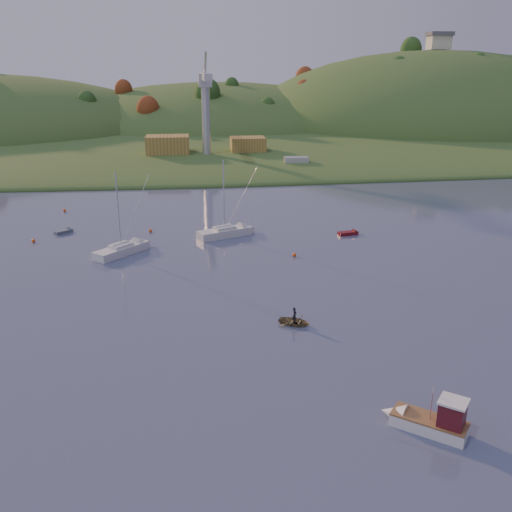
{
  "coord_description": "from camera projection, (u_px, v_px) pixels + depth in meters",
  "views": [
    {
      "loc": [
        -4.06,
        -27.5,
        24.62
      ],
      "look_at": [
        3.67,
        33.35,
        3.96
      ],
      "focal_mm": 40.0,
      "sensor_mm": 36.0,
      "label": 1
    }
  ],
  "objects": [
    {
      "name": "paddler",
      "position": [
        294.0,
        317.0,
        56.54
      ],
      "size": [
        0.61,
        0.7,
        1.6
      ],
      "primitive_type": "imported",
      "rotation": [
        0.0,
        0.0,
        1.08
      ],
      "color": "black",
      "rests_on": "ground"
    },
    {
      "name": "canoe",
      "position": [
        294.0,
        322.0,
        56.69
      ],
      "size": [
        3.84,
        3.47,
        0.65
      ],
      "primitive_type": "imported",
      "rotation": [
        0.0,
        0.0,
        1.08
      ],
      "color": "olive",
      "rests_on": "ground"
    },
    {
      "name": "hillside_trees",
      "position": [
        194.0,
        135.0,
        208.13
      ],
      "size": [
        280.0,
        50.0,
        32.0
      ],
      "primitive_type": null,
      "color": "#1B4619",
      "rests_on": "ground"
    },
    {
      "name": "red_tender",
      "position": [
        352.0,
        233.0,
        86.87
      ],
      "size": [
        3.65,
        1.86,
        1.18
      ],
      "rotation": [
        0.0,
        0.0,
        0.2
      ],
      "color": "#5F0D14",
      "rests_on": "ground"
    },
    {
      "name": "ground",
      "position": [
        265.0,
        497.0,
        34.2
      ],
      "size": [
        500.0,
        500.0,
        0.0
      ],
      "primitive_type": "plane",
      "color": "#3C4762",
      "rests_on": "ground"
    },
    {
      "name": "buoy_2",
      "position": [
        33.0,
        241.0,
        82.99
      ],
      "size": [
        0.5,
        0.5,
        0.5
      ],
      "primitive_type": "sphere",
      "color": "#F3510C",
      "rests_on": "ground"
    },
    {
      "name": "dock_crane",
      "position": [
        206.0,
        96.0,
        140.26
      ],
      "size": [
        3.2,
        28.0,
        20.3
      ],
      "color": "#B7B7BC",
      "rests_on": "wharf"
    },
    {
      "name": "buoy_3",
      "position": [
        150.0,
        231.0,
        88.03
      ],
      "size": [
        0.5,
        0.5,
        0.5
      ],
      "primitive_type": "sphere",
      "color": "#F3510C",
      "rests_on": "ground"
    },
    {
      "name": "grey_dinghy",
      "position": [
        67.0,
        231.0,
        87.91
      ],
      "size": [
        3.13,
        2.79,
        1.15
      ],
      "rotation": [
        0.0,
        0.0,
        0.66
      ],
      "color": "#4F5B68",
      "rests_on": "ground"
    },
    {
      "name": "buoy_1",
      "position": [
        294.0,
        255.0,
        76.86
      ],
      "size": [
        0.5,
        0.5,
        0.5
      ],
      "primitive_type": "sphere",
      "color": "#F3510C",
      "rests_on": "ground"
    },
    {
      "name": "hilltop_house",
      "position": [
        439.0,
        40.0,
        218.2
      ],
      "size": [
        9.0,
        7.0,
        6.45
      ],
      "color": "beige",
      "rests_on": "hill_right"
    },
    {
      "name": "wharf",
      "position": [
        218.0,
        159.0,
        149.11
      ],
      "size": [
        42.0,
        16.0,
        2.4
      ],
      "primitive_type": "cube",
      "color": "slate",
      "rests_on": "ground"
    },
    {
      "name": "shore_slope",
      "position": [
        195.0,
        142.0,
        189.32
      ],
      "size": [
        640.0,
        150.0,
        7.0
      ],
      "primitive_type": "ellipsoid",
      "color": "#285120",
      "rests_on": "ground"
    },
    {
      "name": "sailboat_near",
      "position": [
        121.0,
        249.0,
        77.56
      ],
      "size": [
        7.35,
        7.63,
        11.31
      ],
      "rotation": [
        0.0,
        0.0,
        0.82
      ],
      "color": "silver",
      "rests_on": "ground"
    },
    {
      "name": "hill_center",
      "position": [
        217.0,
        128.0,
        232.82
      ],
      "size": [
        140.0,
        120.0,
        36.0
      ],
      "primitive_type": "ellipsoid",
      "color": "#285120",
      "rests_on": "ground"
    },
    {
      "name": "shed_west",
      "position": [
        168.0,
        145.0,
        147.35
      ],
      "size": [
        11.0,
        8.0,
        4.8
      ],
      "primitive_type": "cube",
      "color": "olive",
      "rests_on": "wharf"
    },
    {
      "name": "far_shore",
      "position": [
        191.0,
        123.0,
        250.43
      ],
      "size": [
        620.0,
        220.0,
        1.5
      ],
      "primitive_type": "cube",
      "color": "#285120",
      "rests_on": "ground"
    },
    {
      "name": "fishing_boat",
      "position": [
        424.0,
        418.0,
        40.31
      ],
      "size": [
        5.95,
        5.33,
        3.9
      ],
      "rotation": [
        0.0,
        0.0,
        2.46
      ],
      "color": "silver",
      "rests_on": "ground"
    },
    {
      "name": "shed_east",
      "position": [
        248.0,
        145.0,
        150.93
      ],
      "size": [
        9.0,
        7.0,
        4.0
      ],
      "primitive_type": "cube",
      "color": "olive",
      "rests_on": "wharf"
    },
    {
      "name": "work_vessel",
      "position": [
        296.0,
        166.0,
        138.08
      ],
      "size": [
        13.58,
        5.36,
        3.44
      ],
      "rotation": [
        0.0,
        0.0,
        -0.04
      ],
      "color": "slate",
      "rests_on": "ground"
    },
    {
      "name": "buoy_4",
      "position": [
        65.0,
        210.0,
        100.21
      ],
      "size": [
        0.5,
        0.5,
        0.5
      ],
      "primitive_type": "sphere",
      "color": "#F3510C",
      "rests_on": "ground"
    },
    {
      "name": "sailboat_far",
      "position": [
        224.0,
        232.0,
        85.71
      ],
      "size": [
        8.58,
        5.67,
        11.5
      ],
      "rotation": [
        0.0,
        0.0,
        0.42
      ],
      "color": "silver",
      "rests_on": "ground"
    },
    {
      "name": "hill_right",
      "position": [
        431.0,
        129.0,
        228.87
      ],
      "size": [
        150.0,
        130.0,
        60.0
      ],
      "primitive_type": "ellipsoid",
      "color": "#285120",
      "rests_on": "ground"
    }
  ]
}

